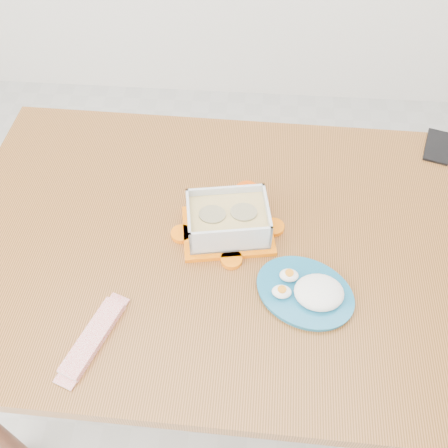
# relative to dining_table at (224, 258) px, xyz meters

# --- Properties ---
(ground) EXTENTS (3.50, 3.50, 0.00)m
(ground) POSITION_rel_dining_table_xyz_m (-0.10, -0.16, -0.67)
(ground) COLOR #B7B7B2
(ground) RESTS_ON ground
(dining_table) EXTENTS (1.37, 0.93, 0.75)m
(dining_table) POSITION_rel_dining_table_xyz_m (0.00, 0.00, 0.00)
(dining_table) COLOR #96592A
(dining_table) RESTS_ON ground
(food_container) EXTENTS (0.25, 0.20, 0.09)m
(food_container) POSITION_rel_dining_table_xyz_m (0.01, 0.02, 0.13)
(food_container) COLOR orange
(food_container) RESTS_ON dining_table
(orange_fruit) EXTENTS (0.08, 0.08, 0.08)m
(orange_fruit) POSITION_rel_dining_table_xyz_m (0.05, 0.11, 0.12)
(orange_fruit) COLOR #FF6D05
(orange_fruit) RESTS_ON dining_table
(rice_plate) EXTENTS (0.30, 0.30, 0.06)m
(rice_plate) POSITION_rel_dining_table_xyz_m (0.20, -0.15, 0.10)
(rice_plate) COLOR #186287
(rice_plate) RESTS_ON dining_table
(candy_bar) EXTENTS (0.11, 0.19, 0.02)m
(candy_bar) POSITION_rel_dining_table_xyz_m (-0.26, -0.29, 0.09)
(candy_bar) COLOR #B3090A
(candy_bar) RESTS_ON dining_table
(smartphone) EXTENTS (0.11, 0.15, 0.01)m
(smartphone) POSITION_rel_dining_table_xyz_m (0.59, 0.38, 0.09)
(smartphone) COLOR black
(smartphone) RESTS_ON dining_table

